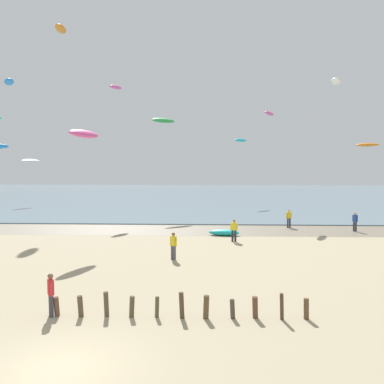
{
  "coord_description": "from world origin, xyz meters",
  "views": [
    {
      "loc": [
        4.33,
        -11.37,
        6.03
      ],
      "look_at": [
        3.41,
        12.56,
        4.32
      ],
      "focal_mm": 38.22,
      "sensor_mm": 36.0,
      "label": 1
    }
  ],
  "objects": [
    {
      "name": "ground_plane",
      "position": [
        0.0,
        0.0,
        0.0
      ],
      "size": [
        160.0,
        160.0,
        0.0
      ],
      "primitive_type": "plane",
      "color": "tan"
    },
    {
      "name": "wet_sand_strip",
      "position": [
        0.0,
        24.93,
        0.0
      ],
      "size": [
        120.0,
        5.97,
        0.01
      ],
      "primitive_type": "cube",
      "color": "#7A6D59",
      "rests_on": "ground"
    },
    {
      "name": "sea",
      "position": [
        0.0,
        62.91,
        0.05
      ],
      "size": [
        160.0,
        70.0,
        0.1
      ],
      "primitive_type": "cube",
      "color": "slate",
      "rests_on": "ground"
    },
    {
      "name": "groyne_near",
      "position": [
        3.2,
        4.13,
        0.44
      ],
      "size": [
        9.99,
        0.36,
        1.05
      ],
      "color": "brown",
      "rests_on": "ground"
    },
    {
      "name": "person_nearest_camera",
      "position": [
        6.36,
        19.69,
        0.92
      ],
      "size": [
        0.57,
        0.22,
        1.71
      ],
      "color": "#232328",
      "rests_on": "ground"
    },
    {
      "name": "person_mid_beach",
      "position": [
        2.21,
        13.68,
        0.92
      ],
      "size": [
        0.46,
        0.4,
        1.71
      ],
      "color": "#4C4C56",
      "rests_on": "ground"
    },
    {
      "name": "person_by_waterline",
      "position": [
        -1.81,
        4.1,
        0.92
      ],
      "size": [
        0.36,
        0.51,
        1.71
      ],
      "color": "#383842",
      "rests_on": "ground"
    },
    {
      "name": "person_right_flank",
      "position": [
        17.31,
        24.79,
        0.92
      ],
      "size": [
        0.37,
        0.5,
        1.71
      ],
      "color": "#383842",
      "rests_on": "ground"
    },
    {
      "name": "person_far_down_beach",
      "position": [
        11.9,
        26.65,
        0.92
      ],
      "size": [
        0.54,
        0.33,
        1.71
      ],
      "color": "#383842",
      "rests_on": "ground"
    },
    {
      "name": "grounded_kite",
      "position": [
        5.7,
        22.26,
        0.25
      ],
      "size": [
        2.63,
        1.26,
        0.51
      ],
      "primitive_type": "ellipsoid",
      "rotation": [
        0.0,
        0.0,
        6.14
      ],
      "color": "#19B2B7",
      "rests_on": "ground"
    },
    {
      "name": "kite_aloft_1",
      "position": [
        13.87,
        20.01,
        12.1
      ],
      "size": [
        1.27,
        2.32,
        0.5
      ],
      "primitive_type": "ellipsoid",
      "rotation": [
        -0.22,
        0.0,
        4.47
      ],
      "color": "white"
    },
    {
      "name": "kite_aloft_2",
      "position": [
        -0.97,
        37.6,
        11.07
      ],
      "size": [
        3.14,
        2.72,
        0.86
      ],
      "primitive_type": "ellipsoid",
      "rotation": [
        -0.43,
        0.0,
        3.78
      ],
      "color": "green"
    },
    {
      "name": "kite_aloft_3",
      "position": [
        25.09,
        42.81,
        8.37
      ],
      "size": [
        2.96,
        2.07,
        0.5
      ],
      "primitive_type": "ellipsoid",
      "rotation": [
        0.06,
        0.0,
        5.83
      ],
      "color": "orange"
    },
    {
      "name": "kite_aloft_4",
      "position": [
        10.83,
        32.68,
        11.27
      ],
      "size": [
        1.76,
        2.57,
        0.64
      ],
      "primitive_type": "ellipsoid",
      "rotation": [
        -0.36,
        0.0,
        4.31
      ],
      "color": "#E54C99"
    },
    {
      "name": "kite_aloft_5",
      "position": [
        -20.01,
        38.51,
        15.93
      ],
      "size": [
        2.23,
        3.58,
        0.92
      ],
      "primitive_type": "ellipsoid",
      "rotation": [
        0.41,
        0.0,
        5.04
      ],
      "color": "#2384D1"
    },
    {
      "name": "kite_aloft_6",
      "position": [
        -4.81,
        18.65,
        8.17
      ],
      "size": [
        2.23,
        3.52,
        0.88
      ],
      "primitive_type": "ellipsoid",
      "rotation": [
        0.37,
        0.0,
        1.23
      ],
      "color": "#E54C99"
    },
    {
      "name": "kite_aloft_8",
      "position": [
        -12.87,
        36.87,
        21.65
      ],
      "size": [
        1.29,
        3.15,
        0.83
      ],
      "primitive_type": "ellipsoid",
      "rotation": [
        -0.39,
        0.0,
        1.63
      ],
      "color": "orange"
    },
    {
      "name": "kite_aloft_10",
      "position": [
        9.02,
        47.76,
        9.26
      ],
      "size": [
        2.4,
        2.63,
        0.44
      ],
      "primitive_type": "ellipsoid",
      "rotation": [
        0.0,
        0.0,
        4.02
      ],
      "color": "#19B2B7"
    },
    {
      "name": "kite_aloft_11",
      "position": [
        -20.98,
        46.13,
        6.28
      ],
      "size": [
        2.51,
        3.48,
        0.82
      ],
      "primitive_type": "ellipsoid",
      "rotation": [
        0.3,
        0.0,
        1.11
      ],
      "color": "white"
    },
    {
      "name": "kite_aloft_12",
      "position": [
        -6.51,
        36.86,
        14.89
      ],
      "size": [
        1.62,
        2.26,
        0.46
      ],
      "primitive_type": "ellipsoid",
      "rotation": [
        0.18,
        0.0,
        4.25
      ],
      "color": "#E54C99"
    }
  ]
}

